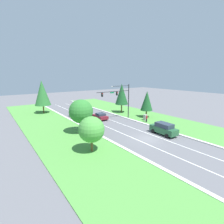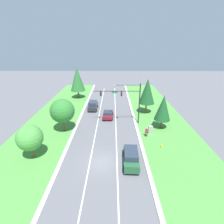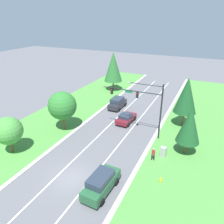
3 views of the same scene
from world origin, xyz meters
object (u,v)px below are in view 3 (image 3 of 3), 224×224
(traffic_signal_mast, at_px, (144,101))
(conifer_mid_left_tree, at_px, (113,67))
(charcoal_suv, at_px, (117,103))
(conifer_far_right_tree, at_px, (190,125))
(conifer_near_right_tree, at_px, (187,95))
(fire_hydrant, at_px, (160,180))
(pedestrian, at_px, (153,154))
(burgundy_sedan, at_px, (126,118))
(forest_suv, at_px, (101,183))
(oak_near_left_tree, at_px, (62,106))
(utility_cabinet, at_px, (163,152))
(oak_far_left_tree, at_px, (8,131))

(traffic_signal_mast, bearing_deg, conifer_mid_left_tree, 126.02)
(charcoal_suv, relative_size, conifer_far_right_tree, 0.72)
(conifer_near_right_tree, distance_m, conifer_far_right_tree, 7.79)
(charcoal_suv, bearing_deg, fire_hydrant, -52.74)
(traffic_signal_mast, relative_size, conifer_mid_left_tree, 1.00)
(pedestrian, distance_m, conifer_mid_left_tree, 27.39)
(burgundy_sedan, distance_m, conifer_far_right_tree, 11.50)
(forest_suv, distance_m, fire_hydrant, 6.23)
(fire_hydrant, distance_m, conifer_mid_left_tree, 31.23)
(traffic_signal_mast, xyz_separation_m, oak_near_left_tree, (-11.15, -3.28, -1.45))
(charcoal_suv, height_order, pedestrian, charcoal_suv)
(pedestrian, relative_size, oak_near_left_tree, 0.28)
(charcoal_suv, xyz_separation_m, utility_cabinet, (11.24, -11.64, -0.32))
(burgundy_sedan, xyz_separation_m, charcoal_suv, (-3.68, 4.87, 0.25))
(traffic_signal_mast, height_order, conifer_near_right_tree, traffic_signal_mast)
(forest_suv, bearing_deg, conifer_far_right_tree, 59.87)
(charcoal_suv, height_order, oak_near_left_tree, oak_near_left_tree)
(fire_hydrant, relative_size, conifer_mid_left_tree, 0.08)
(fire_hydrant, bearing_deg, oak_far_left_tree, -172.43)
(traffic_signal_mast, relative_size, conifer_far_right_tree, 1.36)
(traffic_signal_mast, height_order, pedestrian, traffic_signal_mast)
(conifer_near_right_tree, relative_size, oak_near_left_tree, 1.30)
(forest_suv, distance_m, conifer_mid_left_tree, 31.96)
(oak_far_left_tree, bearing_deg, burgundy_sedan, 54.42)
(traffic_signal_mast, bearing_deg, oak_near_left_tree, -163.61)
(forest_suv, relative_size, fire_hydrant, 7.06)
(fire_hydrant, bearing_deg, conifer_mid_left_tree, 123.90)
(oak_near_left_tree, xyz_separation_m, oak_far_left_tree, (-2.28, -7.76, -0.77))
(conifer_far_right_tree, height_order, conifer_mid_left_tree, conifer_mid_left_tree)
(oak_near_left_tree, bearing_deg, conifer_near_right_tree, 28.90)
(traffic_signal_mast, xyz_separation_m, burgundy_sedan, (-3.53, 2.80, -4.55))
(traffic_signal_mast, height_order, conifer_far_right_tree, traffic_signal_mast)
(pedestrian, bearing_deg, conifer_near_right_tree, -108.50)
(utility_cabinet, bearing_deg, charcoal_suv, 134.01)
(traffic_signal_mast, xyz_separation_m, utility_cabinet, (4.03, -3.97, -4.63))
(charcoal_suv, height_order, fire_hydrant, charcoal_suv)
(burgundy_sedan, height_order, fire_hydrant, burgundy_sedan)
(oak_far_left_tree, bearing_deg, conifer_near_right_tree, 42.20)
(pedestrian, xyz_separation_m, fire_hydrant, (1.74, -3.40, -0.59))
(fire_hydrant, xyz_separation_m, oak_near_left_tree, (-16.00, 5.33, 3.52))
(burgundy_sedan, bearing_deg, oak_far_left_tree, -123.16)
(charcoal_suv, distance_m, fire_hydrant, 20.27)
(utility_cabinet, relative_size, oak_near_left_tree, 0.23)
(utility_cabinet, distance_m, fire_hydrant, 4.72)
(conifer_far_right_tree, relative_size, conifer_mid_left_tree, 0.73)
(oak_near_left_tree, bearing_deg, charcoal_suv, 70.20)
(forest_suv, bearing_deg, oak_near_left_tree, 143.24)
(traffic_signal_mast, xyz_separation_m, pedestrian, (3.11, -5.21, -4.38))
(charcoal_suv, height_order, conifer_near_right_tree, conifer_near_right_tree)
(traffic_signal_mast, height_order, utility_cabinet, traffic_signal_mast)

